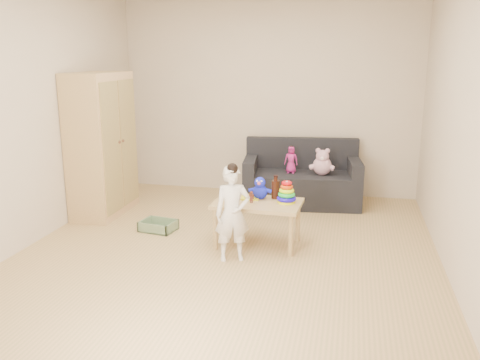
% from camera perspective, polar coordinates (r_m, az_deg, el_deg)
% --- Properties ---
extents(room, '(4.50, 4.50, 4.50)m').
position_cam_1_polar(room, '(4.74, -1.25, 6.95)').
color(room, tan).
rests_on(room, ground).
extents(wardrobe, '(0.47, 0.93, 1.68)m').
position_cam_1_polar(wardrobe, '(6.22, -15.27, 3.86)').
color(wardrobe, tan).
rests_on(wardrobe, ground).
extents(sofa, '(1.53, 0.89, 0.41)m').
position_cam_1_polar(sofa, '(6.54, 6.91, -0.95)').
color(sofa, black).
rests_on(sofa, ground).
extents(play_table, '(0.88, 0.58, 0.45)m').
position_cam_1_polar(play_table, '(5.12, 1.97, -4.89)').
color(play_table, tan).
rests_on(play_table, ground).
extents(storage_bin, '(0.41, 0.33, 0.11)m').
position_cam_1_polar(storage_bin, '(5.64, -9.16, -5.07)').
color(storage_bin, '#67825E').
rests_on(storage_bin, ground).
extents(toddler, '(0.38, 0.32, 0.88)m').
position_cam_1_polar(toddler, '(4.69, -0.85, -3.94)').
color(toddler, white).
rests_on(toddler, ground).
extents(pink_bear, '(0.29, 0.26, 0.28)m').
position_cam_1_polar(pink_bear, '(6.39, 9.22, 1.82)').
color(pink_bear, '#D49CB6').
rests_on(pink_bear, sofa).
extents(doll, '(0.17, 0.11, 0.33)m').
position_cam_1_polar(doll, '(6.44, 5.75, 2.25)').
color(doll, '#C22481').
rests_on(doll, sofa).
extents(ring_stacker, '(0.19, 0.19, 0.22)m').
position_cam_1_polar(ring_stacker, '(5.02, 5.25, -1.59)').
color(ring_stacker, '#F1F70D').
rests_on(ring_stacker, play_table).
extents(brown_bottle, '(0.08, 0.08, 0.24)m').
position_cam_1_polar(brown_bottle, '(5.15, 4.01, -0.97)').
color(brown_bottle, black).
rests_on(brown_bottle, play_table).
extents(blue_plush, '(0.21, 0.17, 0.23)m').
position_cam_1_polar(blue_plush, '(5.13, 2.27, -0.86)').
color(blue_plush, '#1C27FC').
rests_on(blue_plush, play_table).
extents(wooden_figure, '(0.05, 0.04, 0.12)m').
position_cam_1_polar(wooden_figure, '(5.00, 1.28, -1.91)').
color(wooden_figure, '#5E261D').
rests_on(wooden_figure, play_table).
extents(yellow_book, '(0.20, 0.20, 0.01)m').
position_cam_1_polar(yellow_book, '(5.17, 1.13, -1.99)').
color(yellow_book, yellow).
rests_on(yellow_book, play_table).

